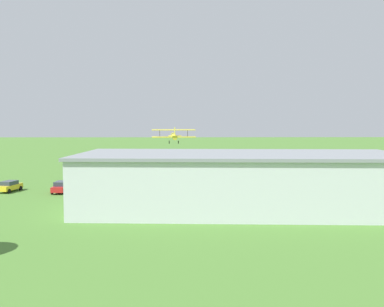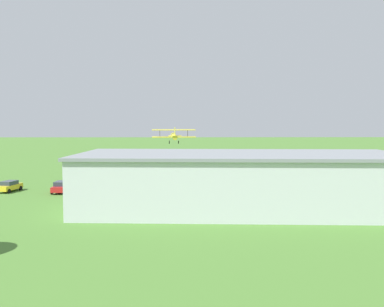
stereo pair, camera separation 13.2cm
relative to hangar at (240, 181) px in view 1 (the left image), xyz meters
The scene contains 11 objects.
ground_plane 36.93m from the hangar, 86.59° to the right, with size 400.00×400.00×0.00m, color #47752D.
hangar is the anchor object (origin of this frame).
biplane 39.45m from the hangar, 77.03° to the right, with size 9.16×7.66×3.44m.
car_white 23.53m from the hangar, 39.63° to the right, with size 2.59×4.55×1.66m.
car_red 27.32m from the hangar, 26.24° to the right, with size 2.03×4.29×1.67m.
car_yellow 35.01m from the hangar, 22.13° to the right, with size 2.68×4.61×1.58m.
person_near_hangar_door 21.44m from the hangar, 121.22° to the right, with size 0.42×0.42×1.68m.
person_by_parked_cars 24.57m from the hangar, 138.21° to the right, with size 0.53×0.53×1.62m.
person_walking_on_apron 27.11m from the hangar, 41.87° to the right, with size 0.46×0.46×1.65m.
person_watching_takeoff 20.78m from the hangar, 137.63° to the right, with size 0.53×0.53×1.71m.
person_beside_truck 20.77m from the hangar, 58.50° to the right, with size 0.53×0.53×1.58m.
Camera 1 is at (4.23, 85.82, 10.22)m, focal length 39.76 mm.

